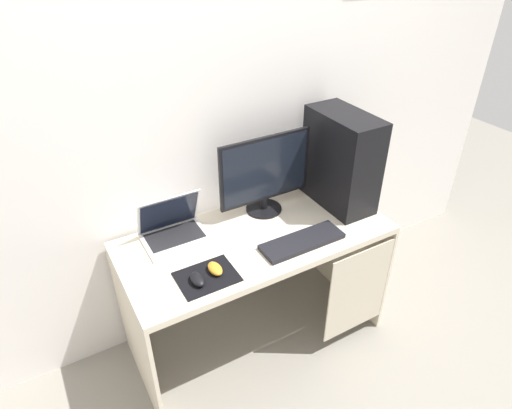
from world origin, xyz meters
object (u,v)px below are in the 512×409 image
pc_tower (341,160)px  monitor (265,174)px  laptop (173,229)px  mouse_right (197,279)px  keyboard (302,241)px  mouse_left (215,269)px

pc_tower → monitor: bearing=163.3°
monitor → pc_tower: bearing=-16.7°
laptop → mouse_right: 0.36m
laptop → monitor: bearing=-1.7°
monitor → keyboard: monitor is taller
pc_tower → monitor: (-0.39, 0.12, -0.03)m
monitor → laptop: bearing=178.3°
keyboard → mouse_left: mouse_left is taller
laptop → mouse_right: (-0.03, -0.36, -0.03)m
laptop → keyboard: size_ratio=0.74×
monitor → laptop: size_ratio=1.66×
laptop → mouse_left: (0.06, -0.33, -0.03)m
pc_tower → mouse_left: pc_tower is taller
pc_tower → mouse_right: (-0.93, -0.22, -0.23)m
laptop → mouse_left: 0.34m
keyboard → mouse_left: (-0.45, 0.02, 0.01)m
pc_tower → mouse_left: bearing=-166.6°
mouse_left → keyboard: bearing=-2.5°
keyboard → mouse_left: size_ratio=4.38×
keyboard → mouse_left: 0.45m
pc_tower → laptop: size_ratio=1.65×
pc_tower → monitor: size_ratio=0.99×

